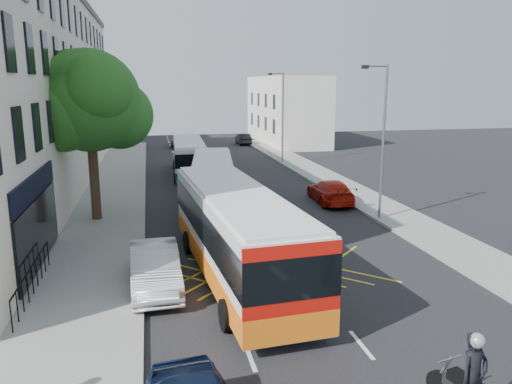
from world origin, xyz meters
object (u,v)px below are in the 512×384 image
parked_car_silver (155,267)px  red_hatchback (330,191)px  street_tree (89,102)px  bus_mid (213,181)px  bus_near (237,232)px  lamp_far (282,113)px  distant_car_dark (243,139)px  bus_far (189,157)px  lamp_near (382,134)px  motorbike (472,381)px  distant_car_grey (180,141)px

parked_car_silver → red_hatchback: (10.77, 11.17, -0.08)m
street_tree → bus_mid: street_tree is taller
bus_near → red_hatchback: bus_near is taller
lamp_far → bus_mid: size_ratio=0.77×
parked_car_silver → distant_car_dark: parked_car_silver is taller
bus_mid → red_hatchback: bus_mid is taller
lamp_far → bus_far: size_ratio=0.79×
bus_mid → bus_far: (-0.55, 10.57, -0.02)m
lamp_near → bus_mid: (-8.19, 5.20, -3.11)m
distant_car_dark → bus_mid: bearing=75.9°
bus_far → motorbike: (3.47, -31.31, -0.49)m
lamp_near → motorbike: (-5.28, -15.54, -3.62)m
red_hatchback → street_tree: bearing=9.5°
distant_car_grey → bus_mid: bearing=-87.0°
street_tree → motorbike: street_tree is taller
street_tree → bus_mid: (6.52, 2.24, -4.78)m
lamp_near → bus_near: lamp_near is taller
lamp_far → bus_near: bearing=-108.4°
lamp_near → lamp_far: bearing=90.0°
bus_far → parked_car_silver: bus_far is taller
bus_near → distant_car_grey: 40.23m
distant_car_dark → red_hatchback: bearing=89.4°
street_tree → bus_mid: bearing=18.9°
bus_mid → distant_car_dark: bus_mid is taller
street_tree → lamp_far: bearing=49.2°
motorbike → distant_car_dark: (4.55, 50.55, -0.34)m
street_tree → distant_car_grey: street_tree is taller
lamp_far → lamp_near: bearing=-90.0°
lamp_far → distant_car_grey: (-8.34, 13.91, -3.97)m
bus_mid → motorbike: size_ratio=4.43×
bus_near → distant_car_grey: bearing=85.0°
bus_far → distant_car_grey: (0.40, 18.15, -0.84)m
lamp_far → bus_near: lamp_far is taller
lamp_far → distant_car_dark: lamp_far is taller
street_tree → lamp_near: size_ratio=1.10×
motorbike → red_hatchback: (4.25, 19.98, -0.29)m
bus_near → distant_car_dark: (8.02, 41.30, -1.11)m
distant_car_dark → parked_car_silver: bearing=75.1°
parked_car_silver → red_hatchback: bearing=44.1°
street_tree → red_hatchback: (13.68, 1.47, -5.58)m
distant_car_dark → motorbike: bearing=84.8°
distant_car_dark → lamp_far: bearing=92.7°
bus_mid → distant_car_grey: bearing=97.5°
red_hatchback → parked_car_silver: bearing=49.4°
motorbike → lamp_far: bearing=68.6°
motorbike → parked_car_silver: size_ratio=0.49×
bus_near → red_hatchback: size_ratio=2.48×
street_tree → parked_car_silver: 11.52m
bus_near → lamp_far: bearing=67.2°
bus_mid → bus_far: size_ratio=1.03×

